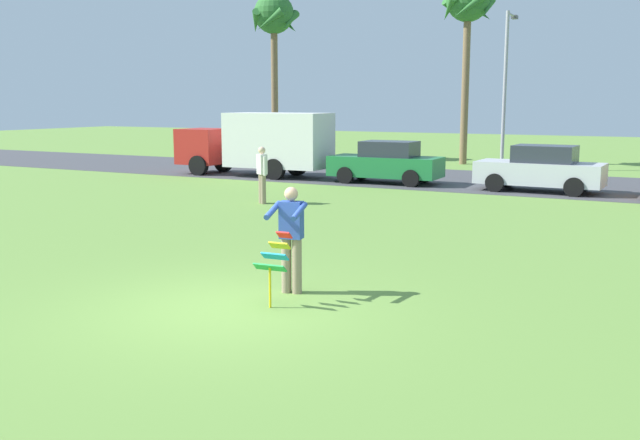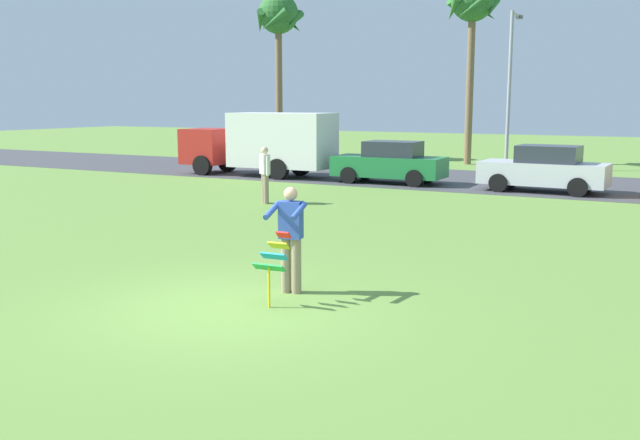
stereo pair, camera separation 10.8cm
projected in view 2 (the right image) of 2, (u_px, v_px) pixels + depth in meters
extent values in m
plane|color=olive|center=(225.00, 308.00, 10.65)|extent=(120.00, 120.00, 0.00)
cube|color=#424247|center=(514.00, 183.00, 27.20)|extent=(120.00, 8.00, 0.01)
cylinder|color=gray|center=(296.00, 266.00, 11.43)|extent=(0.16, 0.16, 0.90)
cylinder|color=gray|center=(286.00, 265.00, 11.49)|extent=(0.16, 0.16, 0.90)
cube|color=#2D4CA5|center=(291.00, 220.00, 11.34)|extent=(0.39, 0.28, 0.60)
sphere|color=tan|center=(291.00, 194.00, 11.27)|extent=(0.22, 0.22, 0.22)
cylinder|color=#2D4CA5|center=(299.00, 211.00, 11.01)|extent=(0.19, 0.59, 0.24)
cylinder|color=#2D4CA5|center=(272.00, 210.00, 11.14)|extent=(0.19, 0.59, 0.24)
cube|color=red|center=(283.00, 235.00, 10.97)|extent=(0.23, 0.15, 0.12)
cube|color=yellow|center=(279.00, 245.00, 10.85)|extent=(0.33, 0.16, 0.12)
cube|color=#1E99D8|center=(274.00, 256.00, 10.72)|extent=(0.42, 0.17, 0.12)
cube|color=green|center=(269.00, 267.00, 10.60)|extent=(0.52, 0.17, 0.12)
cylinder|color=yellow|center=(269.00, 287.00, 10.65)|extent=(0.04, 0.04, 0.62)
cube|color=#B2231E|center=(208.00, 146.00, 30.68)|extent=(1.82, 1.92, 1.50)
cube|color=silver|center=(282.00, 140.00, 28.96)|extent=(4.22, 2.05, 2.20)
cylinder|color=black|center=(202.00, 165.00, 29.84)|extent=(0.84, 0.29, 0.84)
cylinder|color=black|center=(227.00, 162.00, 31.46)|extent=(0.84, 0.29, 0.84)
cylinder|color=black|center=(278.00, 169.00, 28.17)|extent=(0.84, 0.29, 0.84)
cylinder|color=black|center=(301.00, 166.00, 29.79)|extent=(0.84, 0.29, 0.84)
cube|color=#1E7238|center=(389.00, 166.00, 26.92)|extent=(4.24, 1.80, 0.76)
cube|color=#282D38|center=(393.00, 149.00, 26.75)|extent=(2.05, 1.44, 0.60)
cylinder|color=black|center=(349.00, 175.00, 26.83)|extent=(0.65, 0.24, 0.64)
cylinder|color=black|center=(365.00, 172.00, 28.26)|extent=(0.65, 0.24, 0.64)
cylinder|color=black|center=(414.00, 179.00, 25.69)|extent=(0.65, 0.24, 0.64)
cylinder|color=black|center=(428.00, 174.00, 27.12)|extent=(0.65, 0.24, 0.64)
cube|color=silver|center=(543.00, 173.00, 24.30)|extent=(4.26, 1.86, 0.76)
cube|color=#282D38|center=(549.00, 154.00, 24.12)|extent=(2.07, 1.47, 0.60)
cylinder|color=black|center=(498.00, 183.00, 24.31)|extent=(0.65, 0.24, 0.64)
cylinder|color=black|center=(511.00, 179.00, 25.69)|extent=(0.65, 0.24, 0.64)
cylinder|color=black|center=(578.00, 187.00, 23.02)|extent=(0.65, 0.24, 0.64)
cylinder|color=black|center=(587.00, 183.00, 24.40)|extent=(0.65, 0.24, 0.64)
cylinder|color=brown|center=(279.00, 89.00, 37.90)|extent=(0.36, 0.36, 7.44)
sphere|color=#2D6B2D|center=(278.00, 14.00, 37.25)|extent=(2.10, 2.10, 2.10)
cone|color=#2D6B2D|center=(294.00, 21.00, 36.89)|extent=(0.44, 1.56, 1.28)
cone|color=#2D6B2D|center=(292.00, 24.00, 37.98)|extent=(1.62, 0.90, 1.28)
cone|color=#2D6B2D|center=(272.00, 24.00, 38.17)|extent=(1.27, 1.52, 1.28)
cone|color=#2D6B2D|center=(260.00, 22.00, 37.19)|extent=(1.27, 1.52, 1.28)
cone|color=#2D6B2D|center=(274.00, 20.00, 36.40)|extent=(1.62, 0.90, 1.28)
cylinder|color=brown|center=(470.00, 85.00, 34.66)|extent=(0.36, 0.36, 7.71)
cone|color=#2D6B2D|center=(492.00, 8.00, 33.63)|extent=(0.44, 1.56, 1.28)
cone|color=#2D6B2D|center=(483.00, 11.00, 34.72)|extent=(1.62, 0.90, 1.28)
cone|color=#2D6B2D|center=(460.00, 11.00, 34.91)|extent=(1.27, 1.52, 1.28)
cone|color=#2D6B2D|center=(453.00, 9.00, 33.94)|extent=(1.27, 1.52, 1.28)
cone|color=#2D6B2D|center=(473.00, 7.00, 33.15)|extent=(1.62, 0.90, 1.28)
cylinder|color=#9E9EA3|center=(509.00, 92.00, 31.50)|extent=(0.16, 0.16, 7.00)
cylinder|color=#9E9EA3|center=(516.00, 14.00, 31.56)|extent=(0.10, 1.40, 0.10)
cube|color=#4C4C51|center=(519.00, 17.00, 32.13)|extent=(0.24, 0.44, 0.16)
cylinder|color=gray|center=(264.00, 188.00, 21.67)|extent=(0.16, 0.16, 0.90)
cylinder|color=gray|center=(266.00, 189.00, 21.51)|extent=(0.16, 0.16, 0.90)
cube|color=silver|center=(265.00, 164.00, 21.47)|extent=(0.42, 0.39, 0.60)
sphere|color=beige|center=(265.00, 150.00, 21.40)|extent=(0.22, 0.22, 0.22)
cylinder|color=silver|center=(262.00, 165.00, 21.69)|extent=(0.09, 0.09, 0.58)
cylinder|color=silver|center=(268.00, 166.00, 21.26)|extent=(0.09, 0.09, 0.58)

